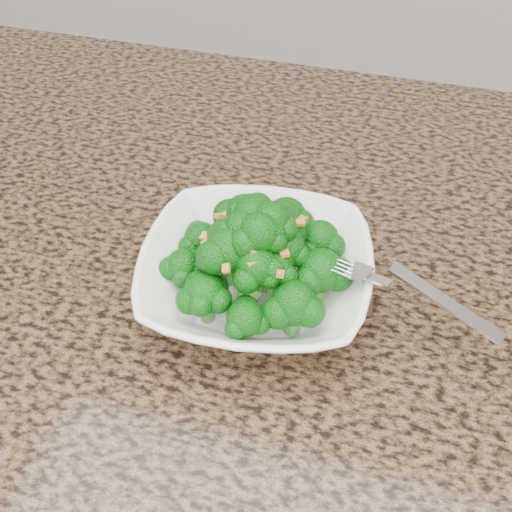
% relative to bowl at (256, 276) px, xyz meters
% --- Properties ---
extents(granite_counter, '(1.64, 1.04, 0.03)m').
position_rel_bowl_xyz_m(granite_counter, '(-0.11, -0.06, -0.04)').
color(granite_counter, brown).
rests_on(granite_counter, cabinet).
extents(bowl, '(0.23, 0.23, 0.05)m').
position_rel_bowl_xyz_m(bowl, '(0.00, 0.00, 0.00)').
color(bowl, white).
rests_on(bowl, granite_counter).
extents(broccoli_pile, '(0.18, 0.18, 0.07)m').
position_rel_bowl_xyz_m(broccoli_pile, '(0.00, 0.00, 0.06)').
color(broccoli_pile, '#0A5B0B').
rests_on(broccoli_pile, bowl).
extents(garlic_topping, '(0.11, 0.11, 0.01)m').
position_rel_bowl_xyz_m(garlic_topping, '(0.00, 0.00, 0.10)').
color(garlic_topping, '#CB8331').
rests_on(garlic_topping, broccoli_pile).
extents(fork, '(0.17, 0.09, 0.01)m').
position_rel_bowl_xyz_m(fork, '(0.11, -0.01, 0.03)').
color(fork, silver).
rests_on(fork, bowl).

